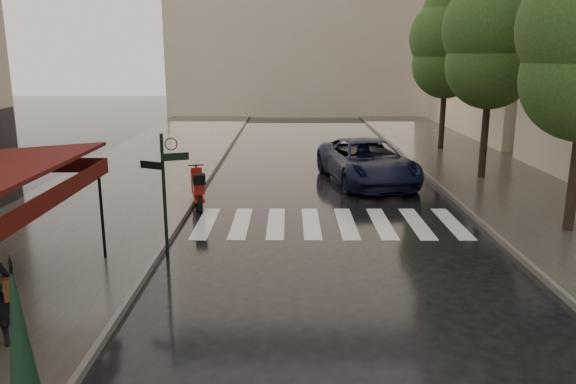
{
  "coord_description": "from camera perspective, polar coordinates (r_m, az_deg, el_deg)",
  "views": [
    {
      "loc": [
        1.8,
        -10.02,
        4.88
      ],
      "look_at": [
        1.76,
        4.2,
        1.4
      ],
      "focal_mm": 35.0,
      "sensor_mm": 36.0,
      "label": 1
    }
  ],
  "objects": [
    {
      "name": "signpost",
      "position": [
        13.7,
        -12.47,
        0.57
      ],
      "size": [
        1.17,
        0.29,
        3.1
      ],
      "color": "black",
      "rests_on": "ground"
    },
    {
      "name": "ground",
      "position": [
        11.29,
        -9.24,
        -12.05
      ],
      "size": [
        120.0,
        120.0,
        0.0
      ],
      "primitive_type": "plane",
      "color": "black",
      "rests_on": "ground"
    },
    {
      "name": "tree_mid",
      "position": [
        23.34,
        20.09,
        14.7
      ],
      "size": [
        3.8,
        3.8,
        8.34
      ],
      "color": "black",
      "rests_on": "sidewalk_far"
    },
    {
      "name": "sidewalk_far",
      "position": [
        24.08,
        20.7,
        1.3
      ],
      "size": [
        5.5,
        60.0,
        0.12
      ],
      "primitive_type": "cube",
      "color": "#38332D",
      "rests_on": "ground"
    },
    {
      "name": "curb_far",
      "position": [
        23.24,
        14.22,
        1.39
      ],
      "size": [
        0.12,
        60.0,
        0.16
      ],
      "primitive_type": "cube",
      "color": "#595651",
      "rests_on": "ground"
    },
    {
      "name": "scooter",
      "position": [
        18.54,
        -9.1,
        0.23
      ],
      "size": [
        0.79,
        1.95,
        1.3
      ],
      "rotation": [
        0.0,
        0.0,
        0.23
      ],
      "color": "black",
      "rests_on": "ground"
    },
    {
      "name": "tree_far",
      "position": [
        30.08,
        15.88,
        14.34
      ],
      "size": [
        3.8,
        3.8,
        8.16
      ],
      "color": "black",
      "rests_on": "sidewalk_far"
    },
    {
      "name": "crosswalk",
      "position": [
        16.79,
        4.16,
        -3.17
      ],
      "size": [
        7.85,
        3.2,
        0.01
      ],
      "color": "silver",
      "rests_on": "ground"
    },
    {
      "name": "sidewalk_near",
      "position": [
        23.41,
        -15.47,
        1.36
      ],
      "size": [
        6.0,
        60.0,
        0.12
      ],
      "primitive_type": "cube",
      "color": "#38332D",
      "rests_on": "ground"
    },
    {
      "name": "parked_car",
      "position": [
        22.08,
        8.03,
        3.08
      ],
      "size": [
        3.86,
        6.49,
        1.69
      ],
      "primitive_type": "imported",
      "rotation": [
        0.0,
        0.0,
        0.18
      ],
      "color": "black",
      "rests_on": "ground"
    },
    {
      "name": "curb_near",
      "position": [
        22.77,
        -8.06,
        1.43
      ],
      "size": [
        0.12,
        60.0,
        0.16
      ],
      "primitive_type": "cube",
      "color": "#595651",
      "rests_on": "ground"
    },
    {
      "name": "parasol_back",
      "position": [
        8.15,
        -25.62,
        -13.24
      ],
      "size": [
        0.43,
        0.43,
        2.32
      ],
      "color": "black",
      "rests_on": "sidewalk_near"
    }
  ]
}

